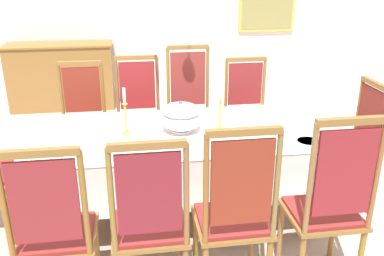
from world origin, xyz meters
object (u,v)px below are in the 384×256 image
at_px(bowl_far_left, 114,117).
at_px(sideboard, 62,76).
at_px(spoon_secondary, 27,158).
at_px(chair_south_c, 235,212).
at_px(bowl_far_right, 308,143).
at_px(chair_south_b, 150,221).
at_px(bowl_near_left, 247,108).
at_px(chair_head_east, 352,143).
at_px(chair_north_c, 190,109).
at_px(bowl_near_right, 46,156).
at_px(chair_north_a, 83,118).
at_px(dining_table, 174,141).
at_px(chair_south_d, 329,203).
at_px(chair_north_b, 139,114).
at_px(candlestick_east, 220,111).
at_px(chair_south_a, 54,230).
at_px(soup_tureen, 181,117).
at_px(candlestick_west, 125,116).
at_px(chair_north_d, 247,110).
at_px(spoon_primary, 258,108).

height_order(bowl_far_left, sideboard, sideboard).
relative_size(spoon_secondary, sideboard, 0.12).
relative_size(bowl_far_left, sideboard, 0.12).
distance_m(chair_south_c, spoon_secondary, 1.40).
bearing_deg(bowl_far_right, spoon_secondary, 177.62).
distance_m(chair_south_b, bowl_near_left, 1.61).
bearing_deg(chair_south_b, sideboard, 104.45).
bearing_deg(chair_head_east, chair_north_c, 52.92).
bearing_deg(bowl_near_right, chair_north_a, 85.16).
relative_size(dining_table, chair_south_d, 1.79).
bearing_deg(chair_north_b, candlestick_east, 123.06).
bearing_deg(chair_south_a, soup_tureen, 48.11).
distance_m(chair_south_a, chair_south_b, 0.53).
bearing_deg(chair_south_d, candlestick_west, 142.30).
bearing_deg(chair_head_east, chair_north_d, 34.93).
height_order(chair_south_a, chair_north_d, chair_south_a).
bearing_deg(spoon_secondary, chair_north_d, 28.02).
distance_m(candlestick_east, bowl_near_left, 0.52).
height_order(bowl_near_left, sideboard, sideboard).
height_order(bowl_far_right, sideboard, sideboard).
bearing_deg(chair_south_c, candlestick_east, 83.69).
bearing_deg(soup_tureen, candlestick_east, 0.00).
xyz_separation_m(chair_south_a, sideboard, (-0.48, 3.91, -0.12)).
bearing_deg(chair_south_c, dining_table, 105.45).
relative_size(chair_south_b, candlestick_east, 3.16).
bearing_deg(soup_tureen, dining_table, -180.00).
bearing_deg(bowl_near_right, bowl_far_right, -1.70).
distance_m(candlestick_west, bowl_near_left, 1.11).
distance_m(chair_south_a, spoon_primary, 2.06).
distance_m(chair_south_a, candlestick_east, 1.48).
bearing_deg(chair_north_d, dining_table, 47.53).
relative_size(chair_south_c, chair_head_east, 1.09).
xyz_separation_m(chair_south_c, bowl_near_right, (-1.13, 0.56, 0.18)).
distance_m(chair_south_c, bowl_far_right, 0.84).
xyz_separation_m(bowl_far_left, sideboard, (-0.79, 2.66, -0.32)).
relative_size(spoon_primary, spoon_secondary, 1.00).
bearing_deg(chair_north_d, spoon_secondary, 34.02).
height_order(dining_table, candlestick_east, candlestick_east).
relative_size(bowl_near_right, spoon_primary, 1.11).
bearing_deg(bowl_near_right, sideboard, 96.39).
bearing_deg(spoon_primary, spoon_secondary, -158.90).
height_order(candlestick_east, bowl_near_right, candlestick_east).
height_order(chair_north_a, bowl_near_left, chair_north_a).
height_order(chair_south_c, soup_tureen, chair_south_c).
xyz_separation_m(chair_head_east, candlestick_west, (-1.83, 0.00, 0.33)).
bearing_deg(sideboard, bowl_far_right, 122.17).
height_order(chair_north_c, soup_tureen, chair_north_c).
bearing_deg(soup_tureen, bowl_near_right, -159.02).
xyz_separation_m(chair_south_b, candlestick_east, (0.60, 0.92, 0.31)).
bearing_deg(chair_south_b, chair_south_c, -0.31).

